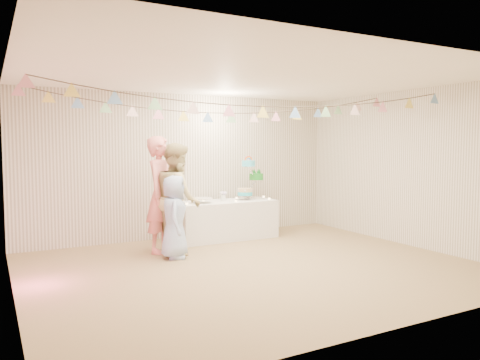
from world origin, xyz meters
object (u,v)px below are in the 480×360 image
person_adult_a (161,194)px  person_adult_b (178,198)px  table (225,220)px  person_child (174,217)px  cake_stand (250,175)px

person_adult_a → person_adult_b: 0.29m
table → person_adult_b: size_ratio=1.06×
person_adult_a → person_child: size_ratio=1.47×
person_adult_b → cake_stand: bearing=-54.2°
person_adult_b → person_child: (-0.16, -0.26, -0.24)m
person_adult_a → person_child: person_adult_a is taller
cake_stand → person_adult_b: (-1.71, -0.74, -0.26)m
person_adult_a → person_child: (0.03, -0.48, -0.29)m
table → person_child: person_child is taller
cake_stand → person_adult_a: 1.98m
cake_stand → person_child: bearing=-152.1°
table → cake_stand: bearing=5.2°
table → cake_stand: cake_stand is taller
cake_stand → table: bearing=-174.8°
person_child → cake_stand: bearing=-40.8°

